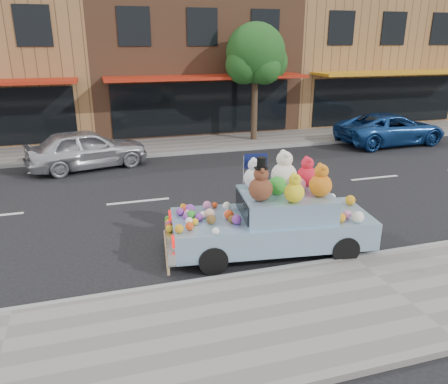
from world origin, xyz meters
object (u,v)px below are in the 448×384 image
object	(u,v)px
car_silver	(87,149)
car_blue	(391,129)
street_tree	(256,58)
art_car	(273,217)

from	to	relation	value
car_silver	car_blue	distance (m)	13.07
street_tree	car_blue	xyz separation A→B (m)	(5.68, -2.28, -3.00)
car_silver	street_tree	bearing A→B (deg)	-85.16
car_silver	car_blue	size ratio (longest dim) A/B	0.86
art_car	street_tree	bearing A→B (deg)	78.98
street_tree	car_silver	distance (m)	8.33
street_tree	art_car	distance (m)	11.50
car_silver	art_car	world-z (taller)	art_car
car_silver	art_car	bearing A→B (deg)	-167.92
car_silver	car_blue	bearing A→B (deg)	-102.77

